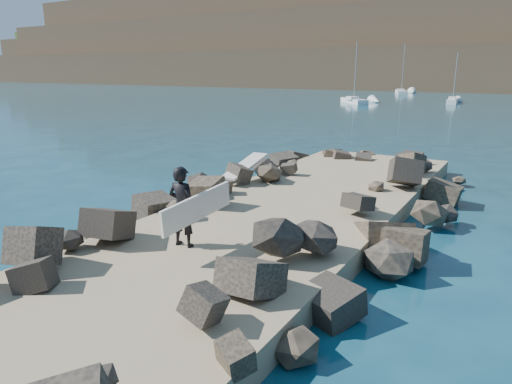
% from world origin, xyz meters
% --- Properties ---
extents(ground, '(800.00, 800.00, 0.00)m').
position_xyz_m(ground, '(0.00, 0.00, 0.00)').
color(ground, '#0F384C').
rests_on(ground, ground).
extents(jetty, '(6.00, 26.00, 0.60)m').
position_xyz_m(jetty, '(0.00, -2.00, 0.30)').
color(jetty, '#8C7759').
rests_on(jetty, ground).
extents(riprap_left, '(2.60, 22.00, 1.00)m').
position_xyz_m(riprap_left, '(-2.90, -1.50, 0.50)').
color(riprap_left, black).
rests_on(riprap_left, ground).
extents(riprap_right, '(2.60, 22.00, 1.00)m').
position_xyz_m(riprap_right, '(2.90, -1.50, 0.50)').
color(riprap_right, '#272421').
rests_on(riprap_right, ground).
extents(surfboard_resting, '(0.68, 2.49, 0.08)m').
position_xyz_m(surfboard_resting, '(-2.95, 3.10, 1.04)').
color(surfboard_resting, silver).
rests_on(surfboard_resting, riprap_left).
extents(surfer_with_board, '(0.88, 2.38, 1.92)m').
position_xyz_m(surfer_with_board, '(-0.61, -3.20, 1.57)').
color(surfer_with_board, black).
rests_on(surfer_with_board, jetty).
extents(sailboat_a, '(5.66, 6.37, 8.45)m').
position_xyz_m(sailboat_a, '(-15.86, 52.03, 0.35)').
color(sailboat_a, silver).
rests_on(sailboat_a, ground).
extents(sailboat_e, '(4.24, 8.15, 9.56)m').
position_xyz_m(sailboat_e, '(-16.57, 81.41, 0.35)').
color(sailboat_e, silver).
rests_on(sailboat_e, ground).
extents(sailboat_b, '(1.66, 5.71, 6.94)m').
position_xyz_m(sailboat_b, '(-3.86, 58.78, 0.35)').
color(sailboat_b, silver).
rests_on(sailboat_b, ground).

